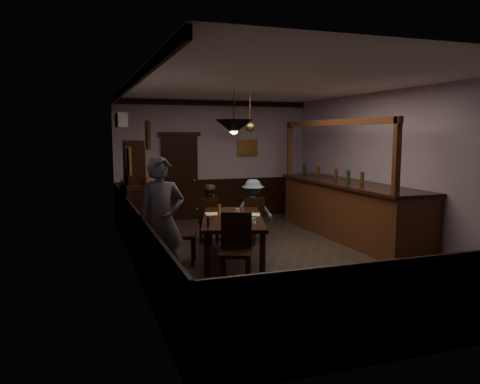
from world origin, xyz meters
name	(u,v)px	position (x,y,z in m)	size (l,w,h in m)	color
room	(277,172)	(0.00, 0.00, 1.50)	(5.01, 8.01, 3.01)	#2D2621
dining_table	(233,221)	(-0.83, -0.05, 0.69)	(1.60, 2.40, 0.75)	black
chair_far_left	(209,218)	(-0.89, 1.30, 0.50)	(0.48, 0.48, 0.92)	black
chair_far_right	(254,218)	(-0.03, 1.04, 0.51)	(0.49, 0.49, 0.92)	black
chair_near	(236,246)	(-1.20, -1.31, 0.57)	(0.59, 0.59, 1.04)	black
chair_side	(177,230)	(-1.79, 0.03, 0.57)	(0.57, 0.57, 1.05)	black
person_standing	(161,221)	(-2.20, -0.94, 0.93)	(0.68, 0.44, 1.85)	#4E4E59
person_seated_left	(209,212)	(-0.81, 1.56, 0.57)	(0.56, 0.43, 1.14)	#3C4127
person_seated_right	(253,210)	(0.05, 1.30, 0.62)	(0.80, 0.46, 1.24)	slate
newspaper_left	(217,214)	(-0.99, 0.32, 0.75)	(0.42, 0.30, 0.01)	silver
newspaper_right	(248,214)	(-0.51, 0.08, 0.75)	(0.42, 0.30, 0.01)	silver
napkin	(228,220)	(-0.99, -0.29, 0.75)	(0.15, 0.15, 0.00)	#FACC5C
saucer	(251,223)	(-0.72, -0.66, 0.76)	(0.15, 0.15, 0.01)	white
coffee_cup	(253,220)	(-0.69, -0.67, 0.80)	(0.08, 0.08, 0.07)	white
pastry_plate	(231,223)	(-1.03, -0.58, 0.76)	(0.22, 0.22, 0.01)	white
pastry_ring_a	(226,221)	(-1.10, -0.50, 0.79)	(0.13, 0.13, 0.04)	#C68C47
pastry_ring_b	(232,220)	(-1.00, -0.52, 0.79)	(0.13, 0.13, 0.04)	#C68C47
soda_can	(237,214)	(-0.79, -0.13, 0.81)	(0.07, 0.07, 0.12)	yellow
beer_glass	(219,210)	(-1.03, 0.11, 0.85)	(0.06, 0.06, 0.20)	#BF721E
water_glass	(238,213)	(-0.75, -0.07, 0.82)	(0.06, 0.06, 0.15)	silver
pepper_mill	(208,222)	(-1.44, -0.67, 0.82)	(0.04, 0.04, 0.14)	black
sideboard	(137,202)	(-2.21, 1.90, 0.81)	(0.55, 1.54, 2.03)	black
bar_counter	(348,208)	(1.99, 0.82, 0.62)	(1.02, 4.37, 2.45)	#4D2514
door_back	(180,178)	(-0.90, 3.95, 1.05)	(0.90, 0.06, 2.10)	black
ac_unit	(121,120)	(-2.38, 2.90, 2.45)	(0.20, 0.85, 0.30)	white
picture_left_small	(147,135)	(-2.46, -1.60, 2.15)	(0.04, 0.28, 0.36)	olive
picture_left_large	(128,161)	(-2.46, 0.80, 1.70)	(0.04, 0.62, 0.48)	olive
picture_back	(248,148)	(0.90, 3.96, 1.80)	(0.55, 0.04, 0.42)	olive
pendant_iron	(234,127)	(-1.06, -0.82, 2.26)	(0.56, 0.56, 0.85)	black
pendant_brass_mid	(250,127)	(0.10, 1.63, 2.30)	(0.20, 0.20, 0.81)	#BF8C3F
pendant_brass_far	(234,128)	(0.30, 3.25, 2.30)	(0.20, 0.20, 0.81)	#BF8C3F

